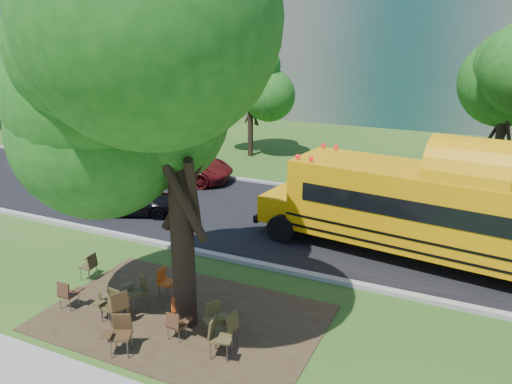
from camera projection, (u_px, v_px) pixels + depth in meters
The scene contains 30 objects.
ground at pixel (162, 301), 13.61m from camera, with size 160.00×160.00×0.00m, color #1F4716.
dirt_patch at pixel (183, 318), 12.78m from camera, with size 7.00×4.50×0.03m, color #382819.
asphalt_road at pixel (266, 217), 19.64m from camera, with size 80.00×8.00×0.04m, color black.
kerb_near at pixel (216, 255), 16.18m from camera, with size 80.00×0.25×0.14m, color gray.
kerb_far at pixel (302, 188), 23.16m from camera, with size 80.00×0.25×0.14m, color gray.
building_left at pixel (90, 5), 60.30m from camera, with size 26.00×14.00×20.00m, color #60615C.
bg_tree_0 at pixel (116, 76), 28.24m from camera, with size 5.20×5.20×7.18m.
bg_tree_1 at pixel (39, 57), 32.93m from camera, with size 6.00×6.00×8.40m.
bg_tree_2 at pixel (250, 83), 28.12m from camera, with size 4.80×4.80×6.62m.
bg_tree_3 at pixel (509, 80), 20.91m from camera, with size 5.60×5.60×7.84m.
main_tree at pixel (176, 103), 10.84m from camera, with size 7.13×7.13×9.10m.
school_bus at pixel (461, 216), 15.02m from camera, with size 12.33×4.13×2.96m.
chair_0 at pixel (68, 292), 13.02m from camera, with size 0.54×0.50×0.82m.
chair_1 at pixel (105, 300), 12.70m from camera, with size 0.66×0.52×0.77m.
chair_2 at pixel (119, 304), 12.32m from camera, with size 0.63×0.79×0.95m.
chair_3 at pixel (111, 303), 12.48m from camera, with size 0.62×0.51×0.87m.
chair_4 at pixel (176, 323), 11.72m from camera, with size 0.50×0.46×0.77m.
chair_5 at pixel (120, 331), 11.22m from camera, with size 0.65×0.75×0.95m.
chair_6 at pixel (228, 325), 11.45m from camera, with size 0.55×0.65×0.94m.
chair_7 at pixel (218, 335), 11.06m from camera, with size 0.69×0.66×0.97m.
chair_8 at pixel (90, 264), 14.61m from camera, with size 0.51×0.54×0.83m.
chair_9 at pixel (138, 287), 13.13m from camera, with size 0.79×0.62×0.95m.
chair_10 at pixel (165, 280), 13.63m from camera, with size 0.51×0.56×0.86m.
chair_11 at pixel (180, 306), 12.39m from camera, with size 0.55×0.69×0.82m.
chair_12 at pixel (214, 315), 11.97m from camera, with size 0.56×0.71×0.83m.
black_car at pixel (131, 199), 19.83m from camera, with size 1.54×3.84×1.31m, color black.
bg_car_silver at pixel (34, 151), 27.59m from camera, with size 1.39×3.98×1.31m, color #A5A5AB.
bg_car_red at pixel (178, 166), 24.17m from camera, with size 2.47×5.37×1.49m, color #520E10.
pedestrian_a at pixel (80, 131), 31.63m from camera, with size 0.69×0.46×1.90m, color navy.
pedestrian_b at pixel (56, 140), 29.55m from camera, with size 0.83×0.65×1.71m, color #8C6754.
Camera 1 is at (7.41, -9.82, 7.02)m, focal length 35.00 mm.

